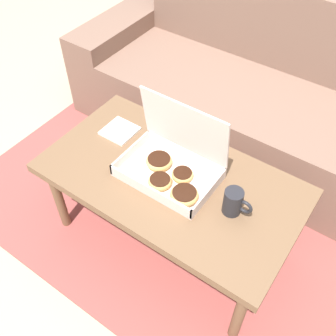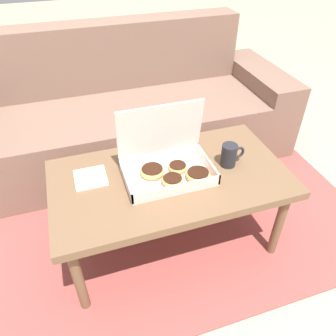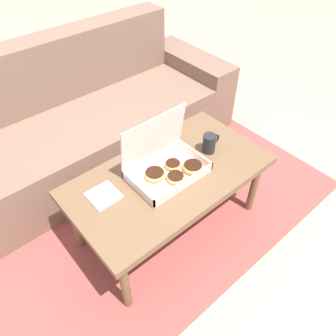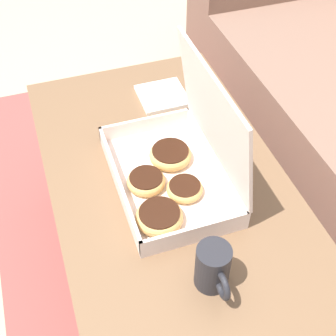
{
  "view_description": "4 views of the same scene",
  "coord_description": "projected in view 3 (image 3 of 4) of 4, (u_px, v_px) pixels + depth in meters",
  "views": [
    {
      "loc": [
        0.59,
        -0.95,
        1.66
      ],
      "look_at": [
        -0.01,
        -0.09,
        0.51
      ],
      "focal_mm": 42.0,
      "sensor_mm": 36.0,
      "label": 1
    },
    {
      "loc": [
        -0.36,
        -1.16,
        1.41
      ],
      "look_at": [
        -0.01,
        -0.09,
        0.51
      ],
      "focal_mm": 35.0,
      "sensor_mm": 36.0,
      "label": 2
    },
    {
      "loc": [
        -0.79,
        -1.0,
        1.66
      ],
      "look_at": [
        -0.01,
        -0.09,
        0.51
      ],
      "focal_mm": 35.0,
      "sensor_mm": 36.0,
      "label": 3
    },
    {
      "loc": [
        0.74,
        -0.35,
        1.33
      ],
      "look_at": [
        -0.01,
        -0.09,
        0.51
      ],
      "focal_mm": 50.0,
      "sensor_mm": 36.0,
      "label": 4
    }
  ],
  "objects": [
    {
      "name": "ground_plane",
      "position": [
        160.0,
        217.0,
        2.07
      ],
      "size": [
        12.0,
        12.0,
        0.0
      ],
      "primitive_type": "plane",
      "color": "tan"
    },
    {
      "name": "area_rug",
      "position": [
        132.0,
        189.0,
        2.23
      ],
      "size": [
        2.26,
        1.81,
        0.01
      ],
      "primitive_type": "cube",
      "color": "#994742",
      "rests_on": "ground_plane"
    },
    {
      "name": "couch",
      "position": [
        88.0,
        124.0,
        2.3
      ],
      "size": [
        2.14,
        0.78,
        0.84
      ],
      "color": "#7A5B4C",
      "rests_on": "ground_plane"
    },
    {
      "name": "coffee_table",
      "position": [
        169.0,
        180.0,
        1.74
      ],
      "size": [
        1.07,
        0.58,
        0.46
      ],
      "color": "brown",
      "rests_on": "ground_plane"
    },
    {
      "name": "pastry_box",
      "position": [
        168.0,
        165.0,
        1.67
      ],
      "size": [
        0.39,
        0.26,
        0.31
      ],
      "color": "silver",
      "rests_on": "coffee_table"
    },
    {
      "name": "coffee_mug",
      "position": [
        210.0,
        143.0,
        1.8
      ],
      "size": [
        0.12,
        0.07,
        0.11
      ],
      "color": "#232328",
      "rests_on": "coffee_table"
    },
    {
      "name": "napkin_stack",
      "position": [
        104.0,
        196.0,
        1.59
      ],
      "size": [
        0.14,
        0.14,
        0.01
      ],
      "color": "white",
      "rests_on": "coffee_table"
    }
  ]
}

